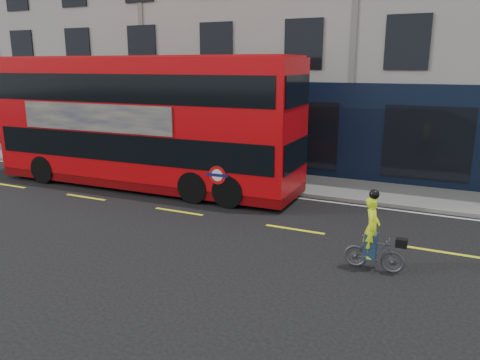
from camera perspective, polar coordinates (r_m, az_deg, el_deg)
The scene contains 8 objects.
ground at distance 12.55m, azimuth 4.46°, elevation -8.14°, with size 120.00×120.00×0.00m, color black.
pavement at distance 18.46m, azimuth 11.70°, elevation -0.95°, with size 60.00×3.00×0.12m, color slate.
kerb at distance 17.05m, azimuth 10.49°, elevation -2.11°, with size 60.00×0.12×0.13m, color gray.
building_terrace at distance 24.35m, azimuth 16.49°, elevation 19.95°, with size 50.00×10.07×15.00m.
road_edge_line at distance 16.79m, azimuth 10.21°, elevation -2.57°, with size 58.00×0.10×0.01m, color silver.
lane_dashes at distance 13.87m, azimuth 6.69°, elevation -5.99°, with size 58.00×0.12×0.01m, color yellow, non-canonical shape.
bus at distance 18.52m, azimuth -11.68°, elevation 7.00°, with size 12.48×3.11×5.01m.
cyclist at distance 11.41m, azimuth 15.96°, elevation -7.40°, with size 1.41×0.53×1.95m.
Camera 1 is at (4.08, -10.90, 4.70)m, focal length 35.00 mm.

